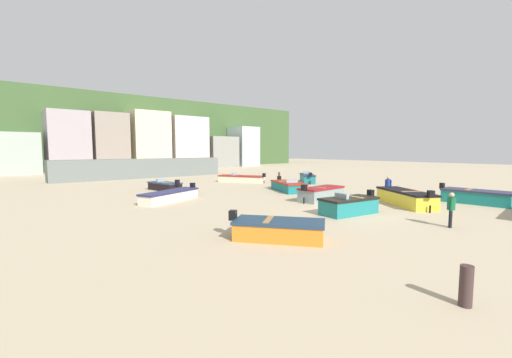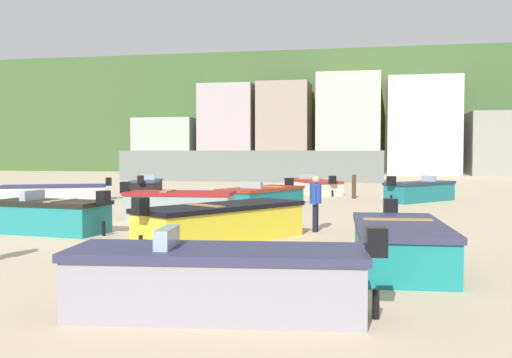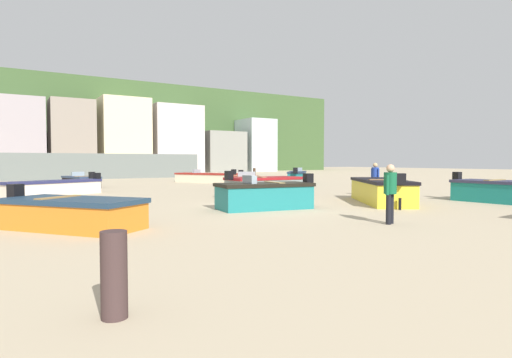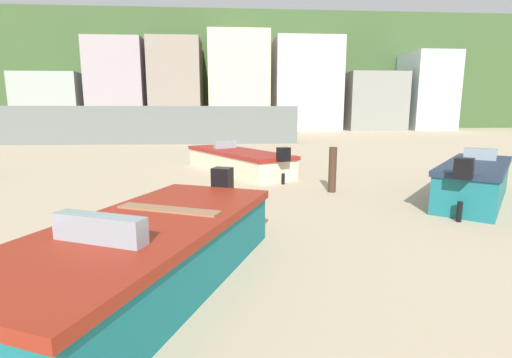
# 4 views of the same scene
# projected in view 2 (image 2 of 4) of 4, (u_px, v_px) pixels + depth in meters

# --- Properties ---
(ground_plane) EXTENTS (160.00, 160.00, 0.00)m
(ground_plane) POSITION_uv_depth(u_px,v_px,m) (71.00, 232.00, 17.00)
(ground_plane) COLOR tan
(headland_hill) EXTENTS (90.00, 32.00, 13.68)m
(headland_hill) POSITION_uv_depth(u_px,v_px,m) (310.00, 119.00, 81.37)
(headland_hill) COLOR #3A552D
(headland_hill) RESTS_ON ground
(harbor_pier) EXTENTS (20.89, 2.40, 2.43)m
(harbor_pier) POSITION_uv_depth(u_px,v_px,m) (249.00, 166.00, 46.54)
(harbor_pier) COLOR slate
(harbor_pier) RESTS_ON ground
(townhouse_far_left) EXTENTS (6.61, 6.21, 6.01)m
(townhouse_far_left) POSITION_uv_depth(u_px,v_px,m) (169.00, 146.00, 65.68)
(townhouse_far_left) COLOR #94A095
(townhouse_far_left) RESTS_ON ground
(townhouse_left) EXTENTS (5.80, 6.25, 9.52)m
(townhouse_left) POSITION_uv_depth(u_px,v_px,m) (230.00, 130.00, 64.27)
(townhouse_left) COLOR #9A8F93
(townhouse_left) RESTS_ON ground
(townhouse_centre_left) EXTENTS (5.35, 5.14, 9.62)m
(townhouse_centre_left) POSITION_uv_depth(u_px,v_px,m) (284.00, 129.00, 62.54)
(townhouse_centre_left) COLOR gray
(townhouse_centre_left) RESTS_ON ground
(townhouse_centre) EXTENTS (6.42, 6.47, 10.37)m
(townhouse_centre) POSITION_uv_depth(u_px,v_px,m) (349.00, 125.00, 61.87)
(townhouse_centre) COLOR beige
(townhouse_centre) RESTS_ON ground
(townhouse_centre_right) EXTENTS (7.14, 6.52, 9.87)m
(townhouse_centre_right) POSITION_uv_depth(u_px,v_px,m) (422.00, 127.00, 60.46)
(townhouse_centre_right) COLOR beige
(townhouse_centre_right) RESTS_ON ground
(townhouse_right) EXTENTS (6.37, 5.85, 6.29)m
(townhouse_right) POSITION_uv_depth(u_px,v_px,m) (502.00, 144.00, 58.74)
(townhouse_right) COLOR gray
(townhouse_right) RESTS_ON ground
(boat_cream_1) EXTENTS (3.77, 5.19, 1.08)m
(boat_cream_1) POSITION_uv_depth(u_px,v_px,m) (312.00, 186.00, 33.06)
(boat_cream_1) COLOR beige
(boat_cream_1) RESTS_ON ground
(boat_cream_2) EXTENTS (4.95, 3.17, 1.07)m
(boat_cream_2) POSITION_uv_depth(u_px,v_px,m) (55.00, 192.00, 28.08)
(boat_cream_2) COLOR beige
(boat_cream_2) RESTS_ON ground
(boat_yellow_3) EXTENTS (3.89, 4.84, 1.28)m
(boat_yellow_3) POSITION_uv_depth(u_px,v_px,m) (222.00, 223.00, 15.14)
(boat_yellow_3) COLOR yellow
(boat_yellow_3) RESTS_ON ground
(boat_grey_4) EXTENTS (4.50, 1.86, 1.27)m
(boat_grey_4) POSITION_uv_depth(u_px,v_px,m) (218.00, 281.00, 8.29)
(boat_grey_4) COLOR gray
(boat_grey_4) RESTS_ON ground
(boat_black_5) EXTENTS (2.05, 3.70, 1.04)m
(boat_black_5) POSITION_uv_depth(u_px,v_px,m) (146.00, 186.00, 33.61)
(boat_black_5) COLOR black
(boat_black_5) RESTS_ON ground
(boat_grey_6) EXTENTS (3.98, 1.75, 1.27)m
(boat_grey_6) POSITION_uv_depth(u_px,v_px,m) (180.00, 205.00, 20.22)
(boat_grey_6) COLOR gray
(boat_grey_6) RESTS_ON ground
(boat_teal_7) EXTENTS (3.51, 3.83, 1.24)m
(boat_teal_7) POSITION_uv_depth(u_px,v_px,m) (420.00, 191.00, 27.39)
(boat_teal_7) COLOR #196A70
(boat_teal_7) RESTS_ON ground
(boat_teal_8) EXTENTS (3.70, 1.94, 1.25)m
(boat_teal_8) POSITION_uv_depth(u_px,v_px,m) (49.00, 216.00, 16.75)
(boat_teal_8) COLOR #1D7677
(boat_teal_8) RESTS_ON ground
(boat_teal_9) EXTENTS (3.32, 4.68, 1.13)m
(boat_teal_9) POSITION_uv_depth(u_px,v_px,m) (262.00, 197.00, 24.91)
(boat_teal_9) COLOR #156F75
(boat_teal_9) RESTS_ON ground
(boat_teal_10) EXTENTS (1.96, 4.29, 1.22)m
(boat_teal_10) POSITION_uv_depth(u_px,v_px,m) (400.00, 245.00, 11.68)
(boat_teal_10) COLOR #167773
(boat_teal_10) RESTS_ON ground
(mooring_post_near_water) EXTENTS (0.20, 0.20, 1.19)m
(mooring_post_near_water) POSITION_uv_depth(u_px,v_px,m) (354.00, 187.00, 29.18)
(mooring_post_near_water) COLOR #412B1E
(mooring_post_near_water) RESTS_ON ground
(beach_walker_distant) EXTENTS (0.36, 0.53, 1.62)m
(beach_walker_distant) POSITION_uv_depth(u_px,v_px,m) (316.00, 199.00, 17.00)
(beach_walker_distant) COLOR black
(beach_walker_distant) RESTS_ON ground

